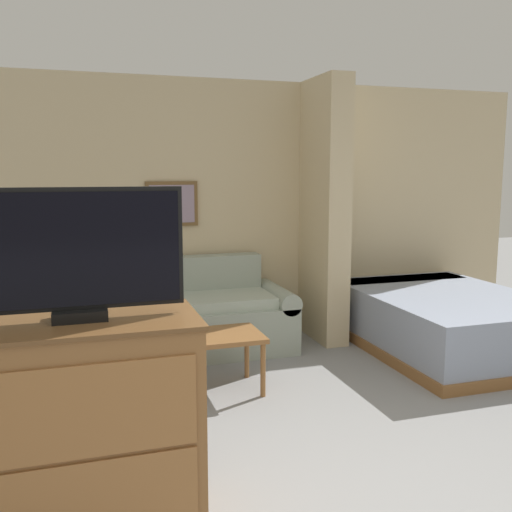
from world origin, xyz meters
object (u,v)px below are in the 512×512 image
at_px(table_lamp, 32,275).
at_px(bed, 445,320).
at_px(coffee_table, 215,341).
at_px(tv, 77,254).
at_px(tv_dresser, 85,428).
at_px(couch, 181,319).

distance_m(table_lamp, bed, 3.81).
relative_size(coffee_table, tv, 0.77).
xyz_separation_m(table_lamp, bed, (3.72, -0.60, -0.55)).
bearing_deg(coffee_table, bed, 9.31).
relative_size(coffee_table, tv_dresser, 0.68).
bearing_deg(bed, couch, 164.93).
distance_m(couch, tv, 2.90).
bearing_deg(bed, coffee_table, -170.69).
xyz_separation_m(couch, table_lamp, (-1.28, -0.05, 0.50)).
distance_m(table_lamp, tv_dresser, 2.55).
xyz_separation_m(coffee_table, tv_dresser, (-0.98, -1.52, 0.12)).
height_order(table_lamp, tv, tv).
relative_size(tv, bed, 0.45).
bearing_deg(couch, tv_dresser, -109.45).
relative_size(table_lamp, tv_dresser, 0.38).
distance_m(coffee_table, bed, 2.40).
height_order(couch, coffee_table, couch).
bearing_deg(coffee_table, tv_dresser, -122.88).
bearing_deg(bed, tv, -150.38).
bearing_deg(table_lamp, tv_dresser, -81.51).
bearing_deg(table_lamp, couch, 2.42).
relative_size(couch, tv_dresser, 1.96).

